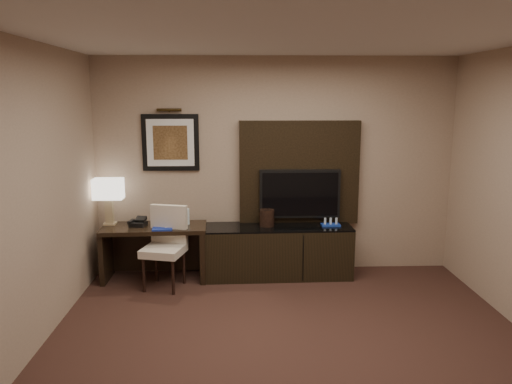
{
  "coord_description": "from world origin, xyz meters",
  "views": [
    {
      "loc": [
        -0.45,
        -3.73,
        2.22
      ],
      "look_at": [
        -0.26,
        1.8,
        1.15
      ],
      "focal_mm": 35.0,
      "sensor_mm": 36.0,
      "label": 1
    }
  ],
  "objects_px": {
    "desk_chair": "(164,250)",
    "tv": "(300,194)",
    "desk_phone": "(138,222)",
    "minibar_tray": "(331,222)",
    "desk": "(155,253)",
    "water_bottle": "(187,217)",
    "credenza": "(276,251)",
    "table_lamp": "(109,202)",
    "ice_bucket": "(267,218)"
  },
  "relations": [
    {
      "from": "desk",
      "to": "water_bottle",
      "type": "bearing_deg",
      "value": 8.78
    },
    {
      "from": "credenza",
      "to": "desk_phone",
      "type": "bearing_deg",
      "value": 179.81
    },
    {
      "from": "tv",
      "to": "water_bottle",
      "type": "relative_size",
      "value": 5.18
    },
    {
      "from": "minibar_tray",
      "to": "water_bottle",
      "type": "bearing_deg",
      "value": 179.21
    },
    {
      "from": "desk",
      "to": "ice_bucket",
      "type": "relative_size",
      "value": 6.06
    },
    {
      "from": "credenza",
      "to": "water_bottle",
      "type": "xyz_separation_m",
      "value": [
        -1.09,
        0.03,
        0.45
      ]
    },
    {
      "from": "desk_phone",
      "to": "table_lamp",
      "type": "bearing_deg",
      "value": 178.61
    },
    {
      "from": "table_lamp",
      "to": "ice_bucket",
      "type": "distance_m",
      "value": 1.93
    },
    {
      "from": "desk_phone",
      "to": "water_bottle",
      "type": "bearing_deg",
      "value": 18.13
    },
    {
      "from": "desk_phone",
      "to": "desk_chair",
      "type": "bearing_deg",
      "value": -30.28
    },
    {
      "from": "ice_bucket",
      "to": "credenza",
      "type": "bearing_deg",
      "value": -13.67
    },
    {
      "from": "credenza",
      "to": "desk_chair",
      "type": "xyz_separation_m",
      "value": [
        -1.33,
        -0.35,
        0.14
      ]
    },
    {
      "from": "desk",
      "to": "desk_chair",
      "type": "bearing_deg",
      "value": -65.87
    },
    {
      "from": "ice_bucket",
      "to": "minibar_tray",
      "type": "bearing_deg",
      "value": -1.66
    },
    {
      "from": "desk",
      "to": "desk_phone",
      "type": "xyz_separation_m",
      "value": [
        -0.19,
        0.01,
        0.38
      ]
    },
    {
      "from": "desk_chair",
      "to": "minibar_tray",
      "type": "bearing_deg",
      "value": 23.94
    },
    {
      "from": "desk_chair",
      "to": "ice_bucket",
      "type": "height_order",
      "value": "desk_chair"
    },
    {
      "from": "table_lamp",
      "to": "ice_bucket",
      "type": "height_order",
      "value": "table_lamp"
    },
    {
      "from": "credenza",
      "to": "desk_phone",
      "type": "distance_m",
      "value": 1.72
    },
    {
      "from": "desk_phone",
      "to": "minibar_tray",
      "type": "distance_m",
      "value": 2.35
    },
    {
      "from": "credenza",
      "to": "table_lamp",
      "type": "height_order",
      "value": "table_lamp"
    },
    {
      "from": "table_lamp",
      "to": "desk",
      "type": "bearing_deg",
      "value": -10.15
    },
    {
      "from": "tv",
      "to": "ice_bucket",
      "type": "bearing_deg",
      "value": -164.78
    },
    {
      "from": "desk_chair",
      "to": "tv",
      "type": "bearing_deg",
      "value": 30.59
    },
    {
      "from": "credenza",
      "to": "minibar_tray",
      "type": "relative_size",
      "value": 8.11
    },
    {
      "from": "desk_phone",
      "to": "water_bottle",
      "type": "xyz_separation_m",
      "value": [
        0.58,
        0.06,
        0.05
      ]
    },
    {
      "from": "tv",
      "to": "table_lamp",
      "type": "xyz_separation_m",
      "value": [
        -2.34,
        -0.09,
        -0.07
      ]
    },
    {
      "from": "water_bottle",
      "to": "minibar_tray",
      "type": "distance_m",
      "value": 1.77
    },
    {
      "from": "credenza",
      "to": "tv",
      "type": "xyz_separation_m",
      "value": [
        0.3,
        0.14,
        0.7
      ]
    },
    {
      "from": "desk_chair",
      "to": "water_bottle",
      "type": "bearing_deg",
      "value": 71.35
    },
    {
      "from": "water_bottle",
      "to": "minibar_tray",
      "type": "relative_size",
      "value": 0.84
    },
    {
      "from": "water_bottle",
      "to": "minibar_tray",
      "type": "height_order",
      "value": "water_bottle"
    },
    {
      "from": "desk_chair",
      "to": "water_bottle",
      "type": "xyz_separation_m",
      "value": [
        0.24,
        0.37,
        0.3
      ]
    },
    {
      "from": "table_lamp",
      "to": "desk_phone",
      "type": "xyz_separation_m",
      "value": [
        0.36,
        -0.08,
        -0.23
      ]
    },
    {
      "from": "tv",
      "to": "minibar_tray",
      "type": "bearing_deg",
      "value": -20.03
    },
    {
      "from": "table_lamp",
      "to": "desk_phone",
      "type": "distance_m",
      "value": 0.43
    },
    {
      "from": "table_lamp",
      "to": "minibar_tray",
      "type": "height_order",
      "value": "table_lamp"
    },
    {
      "from": "ice_bucket",
      "to": "desk",
      "type": "bearing_deg",
      "value": -176.79
    },
    {
      "from": "tv",
      "to": "minibar_tray",
      "type": "distance_m",
      "value": 0.52
    },
    {
      "from": "table_lamp",
      "to": "minibar_tray",
      "type": "xyz_separation_m",
      "value": [
        2.71,
        -0.04,
        -0.27
      ]
    },
    {
      "from": "credenza",
      "to": "ice_bucket",
      "type": "distance_m",
      "value": 0.44
    },
    {
      "from": "desk_phone",
      "to": "minibar_tray",
      "type": "xyz_separation_m",
      "value": [
        2.35,
        0.04,
        -0.03
      ]
    },
    {
      "from": "desk_chair",
      "to": "desk_phone",
      "type": "relative_size",
      "value": 5.03
    },
    {
      "from": "water_bottle",
      "to": "credenza",
      "type": "bearing_deg",
      "value": -1.49
    },
    {
      "from": "credenza",
      "to": "table_lamp",
      "type": "bearing_deg",
      "value": 177.23
    },
    {
      "from": "table_lamp",
      "to": "minibar_tray",
      "type": "relative_size",
      "value": 2.43
    },
    {
      "from": "credenza",
      "to": "desk_chair",
      "type": "relative_size",
      "value": 2.01
    },
    {
      "from": "desk",
      "to": "tv",
      "type": "xyz_separation_m",
      "value": [
        1.79,
        0.19,
        0.69
      ]
    },
    {
      "from": "table_lamp",
      "to": "water_bottle",
      "type": "bearing_deg",
      "value": -1.23
    },
    {
      "from": "water_bottle",
      "to": "minibar_tray",
      "type": "bearing_deg",
      "value": -0.79
    }
  ]
}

